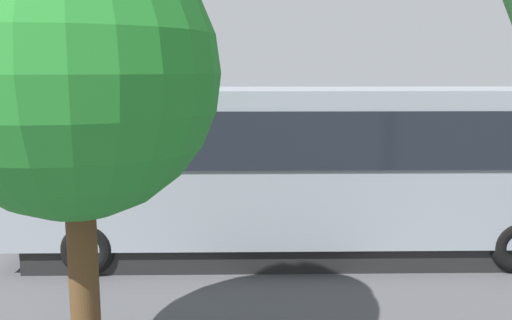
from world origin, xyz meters
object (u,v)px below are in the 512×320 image
Objects in this scene: tour_bus at (298,172)px; spectator_far_left at (404,175)px; parked_motorcycle_silver at (375,205)px; tree_left at (72,52)px; spectator_centre at (310,176)px; stunt_motorcycle at (194,148)px; traffic_cone at (253,165)px; spectator_right at (253,175)px; spectator_far_right at (192,179)px; parked_motorcycle_dark at (136,207)px; spectator_left at (362,178)px.

tour_bus is 6.11× the size of spectator_far_left.
tree_left is (4.81, 6.88, 3.31)m from parked_motorcycle_silver.
spectator_far_left is (-2.85, -2.62, -0.58)m from tour_bus.
tree_left is at bearing 65.50° from spectator_centre.
stunt_motorcycle is 2.99× the size of traffic_cone.
spectator_far_right is (1.48, 0.18, -0.06)m from spectator_right.
parked_motorcycle_silver is at bearing -179.11° from parked_motorcycle_dark.
traffic_cone is at bearing -66.49° from spectator_left.
parked_motorcycle_silver is at bearing 112.75° from traffic_cone.
spectator_centre is at bearing -102.39° from tour_bus.
traffic_cone is at bearing -58.85° from spectator_far_left.
tour_bus reaches higher than spectator_centre.
spectator_centre is at bearing -16.18° from parked_motorcycle_silver.
spectator_right is at bearing -73.57° from tour_bus.
spectator_right is 5.77m from traffic_cone.
spectator_far_left reaches higher than spectator_left.
tour_bus reaches higher than spectator_right.
parked_motorcycle_dark is 0.37× the size of tree_left.
spectator_far_left reaches higher than parked_motorcycle_silver.
tour_bus is at bearing 106.43° from spectator_right.
stunt_motorcycle reaches higher than parked_motorcycle_silver.
spectator_far_left is 0.98× the size of spectator_centre.
spectator_far_left is 0.87× the size of parked_motorcycle_dark.
parked_motorcycle_dark is 3.26× the size of traffic_cone.
spectator_right reaches higher than traffic_cone.
spectator_right reaches higher than spectator_far_right.
tour_bus is at bearing -119.84° from tree_left.
spectator_far_right is 8.03m from tree_left.
stunt_motorcycle reaches higher than parked_motorcycle_dark.
spectator_centre reaches higher than parked_motorcycle_silver.
spectator_left is (1.01, -0.02, -0.07)m from spectator_far_left.
tree_left is at bearing 96.27° from parked_motorcycle_dark.
spectator_centre is at bearing 101.68° from traffic_cone.
tree_left reaches higher than spectator_left.
spectator_far_left is 0.87× the size of parked_motorcycle_silver.
spectator_left is at bearing -121.66° from tree_left.
tree_left reaches higher than stunt_motorcycle.
parked_motorcycle_dark is (5.38, 0.72, -0.51)m from spectator_left.
spectator_far_left is at bearing 121.15° from traffic_cone.
tree_left reaches higher than parked_motorcycle_dark.
parked_motorcycle_dark is 7.19m from traffic_cone.
spectator_right is at bearing -3.02° from spectator_far_left.
spectator_centre is 6.28m from traffic_cone.
spectator_right reaches higher than parked_motorcycle_dark.
tour_bus is 2.55m from spectator_centre.
spectator_right is 8.39m from tree_left.
spectator_far_left is at bearing -173.73° from parked_motorcycle_dark.
parked_motorcycle_dark is at bearing -83.73° from tree_left.
spectator_centre is 6.09m from stunt_motorcycle.
tour_bus is 1.97× the size of tree_left.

